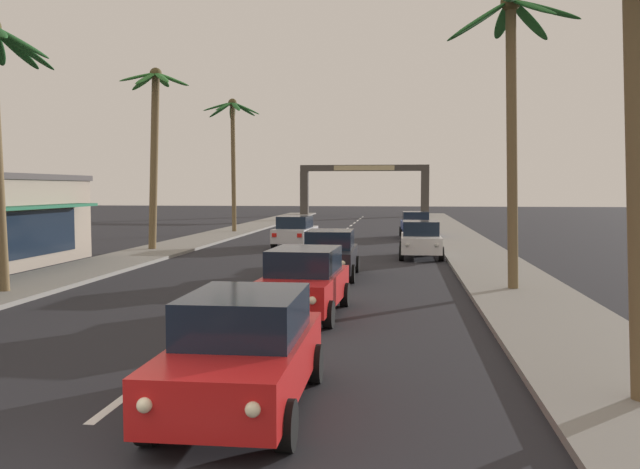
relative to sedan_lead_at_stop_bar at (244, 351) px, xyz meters
The scene contains 14 objects.
sidewalk_right 17.83m from the sedan_lead_at_stop_bar, 70.78° to the left, with size 3.20×110.00×0.14m, color gray.
sidewalk_left 19.45m from the sedan_lead_at_stop_bar, 120.07° to the left, with size 3.20×110.00×0.14m, color gray.
lane_markings 16.25m from the sedan_lead_at_stop_bar, 95.24° to the left, with size 4.28×87.11×0.01m.
sedan_lead_at_stop_bar is the anchor object (origin of this frame).
sedan_third_in_queue 7.13m from the sedan_lead_at_stop_bar, 91.38° to the left, with size 2.11×4.51×1.68m.
sedan_fifth_in_queue 14.25m from the sedan_lead_at_stop_bar, 91.08° to the left, with size 1.99×4.47×1.68m.
sedan_oncoming_far 26.42m from the sedan_lead_at_stop_bar, 97.46° to the left, with size 2.11×4.51×1.68m.
sedan_parked_nearest_kerb 33.80m from the sedan_lead_at_stop_bar, 84.59° to the left, with size 2.06×4.49×1.68m.
sedan_parked_mid_kerb 21.66m from the sedan_lead_at_stop_bar, 81.61° to the left, with size 1.96×4.46×1.68m.
palm_left_third 25.39m from the sedan_lead_at_stop_bar, 113.58° to the left, with size 3.47×3.61×9.13m.
palm_left_farthest 38.14m from the sedan_lead_at_stop_bar, 104.62° to the left, with size 3.99×3.79×9.43m.
palm_right_nearest 7.01m from the sedan_lead_at_stop_bar, ahead, with size 3.24×3.18×7.17m.
palm_right_second 13.91m from the sedan_lead_at_stop_bar, 64.30° to the left, with size 4.01×4.19×9.02m.
town_gateway_arch 66.89m from the sedan_lead_at_stop_bar, 91.66° to the left, with size 14.72×0.90×5.83m.
Camera 1 is at (4.16, -6.01, 3.19)m, focal length 37.16 mm.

